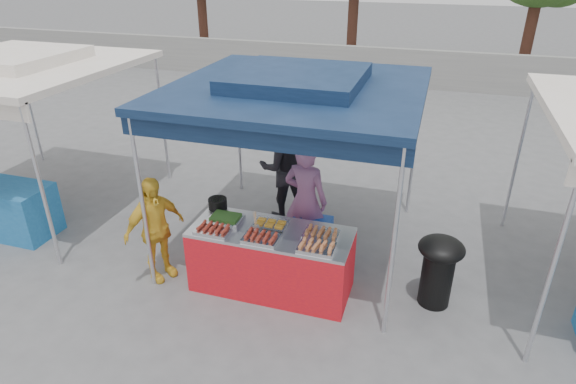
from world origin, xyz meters
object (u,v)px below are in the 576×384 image
(helper_man, at_px, (285,168))
(customer_person, at_px, (155,229))
(wok_burner, at_px, (439,266))
(vendor_table, at_px, (271,260))
(cooking_pot, at_px, (218,204))
(vendor_woman, at_px, (306,200))

(helper_man, xyz_separation_m, customer_person, (-1.10, -2.09, -0.13))
(wok_burner, height_order, helper_man, helper_man)
(vendor_table, height_order, customer_person, customer_person)
(helper_man, bearing_deg, wok_burner, 126.91)
(cooking_pot, xyz_separation_m, wok_burner, (2.88, -0.02, -0.38))
(vendor_woman, bearing_deg, helper_man, -49.58)
(cooking_pot, xyz_separation_m, vendor_woman, (1.06, 0.56, -0.07))
(vendor_table, bearing_deg, vendor_woman, 77.76)
(cooking_pot, distance_m, customer_person, 0.87)
(wok_burner, distance_m, vendor_woman, 1.94)
(wok_burner, relative_size, customer_person, 0.64)
(wok_burner, distance_m, customer_person, 3.57)
(vendor_woman, bearing_deg, cooking_pot, 36.35)
(cooking_pot, relative_size, vendor_woman, 0.14)
(customer_person, bearing_deg, vendor_table, -54.29)
(wok_burner, height_order, vendor_woman, vendor_woman)
(vendor_table, bearing_deg, customer_person, -171.65)
(vendor_table, xyz_separation_m, helper_man, (-0.41, 1.87, 0.43))
(helper_man, height_order, customer_person, helper_man)
(wok_burner, relative_size, helper_man, 0.54)
(helper_man, relative_size, customer_person, 1.18)
(helper_man, bearing_deg, vendor_woman, 101.27)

